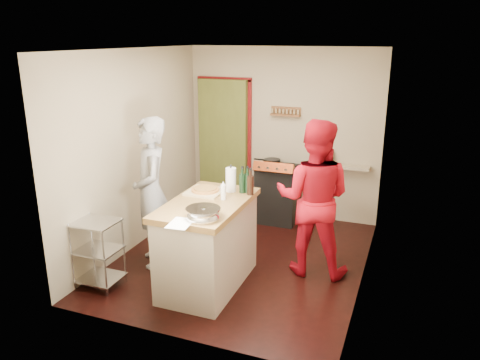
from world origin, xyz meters
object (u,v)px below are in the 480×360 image
at_px(wire_shelving, 98,250).
at_px(person_red, 313,198).
at_px(stove, 278,193).
at_px(island, 208,242).
at_px(person_stripe, 151,193).

xyz_separation_m(wire_shelving, person_red, (2.16, 1.22, 0.49)).
distance_m(wire_shelving, person_red, 2.53).
bearing_deg(person_red, stove, -62.91).
distance_m(island, person_red, 1.33).
bearing_deg(stove, wire_shelving, -116.85).
relative_size(person_stripe, person_red, 0.99).
distance_m(wire_shelving, person_stripe, 0.92).
xyz_separation_m(stove, wire_shelving, (-1.33, -2.62, -0.01)).
xyz_separation_m(person_stripe, person_red, (1.88, 0.48, 0.01)).
bearing_deg(person_red, island, 32.65).
relative_size(stove, wire_shelving, 1.26).
xyz_separation_m(stove, person_red, (0.83, -1.41, 0.48)).
height_order(stove, person_stripe, person_stripe).
relative_size(stove, person_red, 0.54).
bearing_deg(person_stripe, wire_shelving, -58.56).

